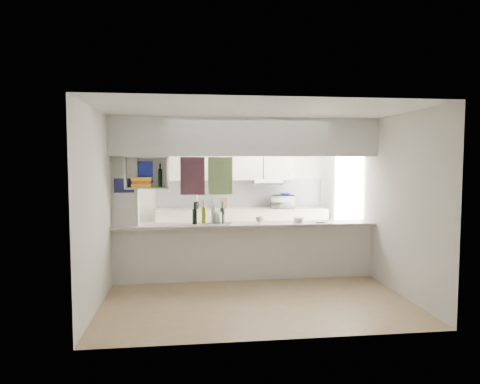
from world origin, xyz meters
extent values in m
plane|color=#9A7E59|center=(0.00, 0.00, 0.00)|extent=(4.80, 4.80, 0.00)
plane|color=white|center=(0.00, 0.00, 2.60)|extent=(4.80, 4.80, 0.00)
plane|color=silver|center=(0.00, 2.40, 1.30)|extent=(4.20, 0.00, 4.20)
plane|color=silver|center=(-2.10, 0.00, 1.30)|extent=(0.00, 4.80, 4.80)
plane|color=silver|center=(2.10, 0.00, 1.30)|extent=(0.00, 4.80, 4.80)
cube|color=silver|center=(0.00, 0.00, 0.44)|extent=(4.20, 0.15, 0.88)
cube|color=#BBB2A5|center=(0.00, 0.00, 0.90)|extent=(4.20, 0.50, 0.04)
cube|color=white|center=(0.00, 0.00, 2.30)|extent=(4.20, 0.50, 0.60)
cube|color=silver|center=(-1.90, 0.00, 1.30)|extent=(0.40, 0.18, 2.60)
cube|color=#191E4C|center=(-1.90, -0.10, 1.55)|extent=(0.30, 0.01, 0.22)
cube|color=white|center=(-1.90, -0.10, 1.32)|extent=(0.30, 0.01, 0.24)
cube|color=black|center=(-0.85, 0.22, 1.68)|extent=(0.40, 0.02, 0.62)
cube|color=#186A6D|center=(-0.40, 0.22, 1.68)|extent=(0.40, 0.02, 0.62)
cube|color=white|center=(-1.55, -0.10, 1.51)|extent=(0.65, 0.35, 0.02)
cube|color=white|center=(-1.55, -0.10, 1.99)|extent=(0.65, 0.35, 0.02)
cube|color=white|center=(-1.55, 0.06, 1.75)|extent=(0.65, 0.02, 0.50)
cube|color=white|center=(-1.86, -0.10, 1.75)|extent=(0.02, 0.35, 0.50)
cube|color=white|center=(-1.24, -0.10, 1.75)|extent=(0.02, 0.35, 0.50)
cube|color=yellow|center=(-1.63, -0.10, 1.55)|extent=(0.30, 0.24, 0.05)
cube|color=red|center=(-1.63, -0.10, 1.60)|extent=(0.28, 0.22, 0.05)
cube|color=yellow|center=(-1.63, -0.10, 1.65)|extent=(0.30, 0.24, 0.05)
cube|color=#0C168D|center=(-1.60, 0.02, 1.75)|extent=(0.26, 0.02, 0.34)
cylinder|color=black|center=(-1.35, -0.10, 1.67)|extent=(0.06, 0.06, 0.28)
cube|color=beige|center=(0.20, 2.10, 0.45)|extent=(3.60, 0.60, 0.90)
cube|color=#BBB2A5|center=(0.20, 2.10, 0.91)|extent=(3.60, 0.63, 0.03)
cube|color=silver|center=(0.20, 2.38, 1.22)|extent=(3.60, 0.03, 0.60)
cube|color=beige|center=(0.00, 2.23, 1.88)|extent=(2.62, 0.34, 0.72)
cube|color=white|center=(0.75, 2.16, 1.48)|extent=(0.60, 0.46, 0.12)
cube|color=silver|center=(0.75, 1.93, 1.45)|extent=(0.60, 0.02, 0.05)
imported|color=white|center=(1.08, 2.05, 1.06)|extent=(0.54, 0.41, 0.27)
imported|color=#0C168D|center=(1.12, 2.02, 1.22)|extent=(0.22, 0.22, 0.05)
cube|color=silver|center=(-0.42, -0.02, 0.93)|extent=(0.43, 0.36, 0.01)
cylinder|color=white|center=(-0.51, 0.01, 1.03)|extent=(0.06, 0.18, 0.18)
cylinder|color=white|center=(-0.46, -0.01, 1.03)|extent=(0.06, 0.18, 0.18)
cylinder|color=white|center=(-0.41, -0.02, 1.03)|extent=(0.06, 0.18, 0.18)
imported|color=white|center=(0.22, -0.04, 0.98)|extent=(0.14, 0.14, 0.09)
cylinder|color=black|center=(-0.82, 0.00, 1.04)|extent=(0.08, 0.08, 0.24)
cylinder|color=black|center=(-0.82, 0.00, 1.22)|extent=(0.03, 0.03, 0.11)
cylinder|color=olive|center=(-0.67, 0.08, 1.05)|extent=(0.08, 0.08, 0.26)
cylinder|color=olive|center=(-0.67, 0.08, 1.23)|extent=(0.03, 0.03, 0.11)
cylinder|color=silver|center=(-0.53, 0.00, 1.06)|extent=(0.08, 0.08, 0.28)
cylinder|color=silver|center=(-0.53, 0.00, 1.25)|extent=(0.03, 0.03, 0.11)
cylinder|color=black|center=(-0.38, 0.08, 1.04)|extent=(0.08, 0.08, 0.24)
cylinder|color=black|center=(-0.38, 0.08, 1.22)|extent=(0.03, 0.03, 0.11)
cylinder|color=silver|center=(0.86, -0.02, 0.96)|extent=(0.16, 0.16, 0.08)
cube|color=black|center=(1.21, -0.09, 0.93)|extent=(0.14, 0.07, 0.01)
cylinder|color=black|center=(-0.75, 2.15, 1.00)|extent=(0.11, 0.11, 0.15)
cube|color=brown|center=(-0.17, 2.18, 1.03)|extent=(0.12, 0.10, 0.22)
camera|label=1|loc=(-0.92, -6.80, 1.93)|focal=32.00mm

